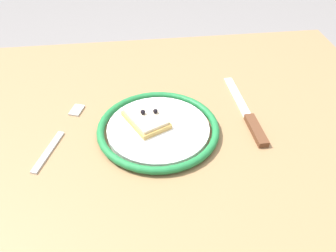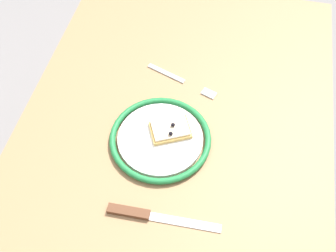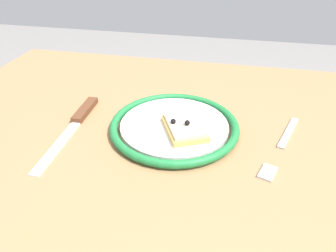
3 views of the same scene
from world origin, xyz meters
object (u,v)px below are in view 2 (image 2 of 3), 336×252
object	(u,v)px
pizza_slice_near	(170,129)
plate	(160,139)
dining_table	(173,152)
fork	(182,81)
knife	(144,215)

from	to	relation	value
pizza_slice_near	plate	bearing A→B (deg)	-41.42
dining_table	plate	distance (m)	0.12
fork	dining_table	bearing A→B (deg)	3.77
dining_table	pizza_slice_near	size ratio (longest dim) A/B	10.00
plate	knife	bearing A→B (deg)	2.43
pizza_slice_near	fork	size ratio (longest dim) A/B	0.57
plate	fork	world-z (taller)	plate
fork	plate	bearing A→B (deg)	-4.22
knife	fork	xyz separation A→B (m)	(-0.38, 0.01, -0.00)
plate	fork	size ratio (longest dim) A/B	1.22
fork	pizza_slice_near	bearing A→B (deg)	1.76
plate	fork	distance (m)	0.19
plate	knife	xyz separation A→B (m)	(0.19, 0.01, -0.00)
dining_table	plate	bearing A→B (deg)	-33.23
knife	fork	world-z (taller)	knife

